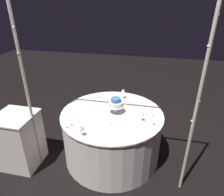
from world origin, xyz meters
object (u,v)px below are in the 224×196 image
at_px(main_table, 112,135).
at_px(side_table, 20,140).
at_px(decorative_arch, 104,65).
at_px(tiered_cake, 116,103).
at_px(cake_knife, 99,118).
at_px(wine_glass_2, 81,128).
at_px(wine_glass_1, 123,91).
at_px(wine_glass_0, 142,114).

distance_m(main_table, side_table, 1.30).
xyz_separation_m(decorative_arch, tiered_cake, (-0.05, -0.42, -0.66)).
bearing_deg(cake_knife, wine_glass_2, 77.15).
relative_size(side_table, wine_glass_2, 5.22).
bearing_deg(decorative_arch, main_table, -90.16).
height_order(wine_glass_2, cake_knife, wine_glass_2).
bearing_deg(main_table, wine_glass_2, 68.40).
xyz_separation_m(tiered_cake, wine_glass_2, (0.28, 0.60, -0.03)).
distance_m(wine_glass_1, wine_glass_2, 1.10).
distance_m(decorative_arch, wine_glass_1, 1.11).
relative_size(main_table, tiered_cake, 6.37).
xyz_separation_m(decorative_arch, main_table, (-0.00, -0.39, -1.18)).
relative_size(decorative_arch, wine_glass_1, 14.73).
bearing_deg(wine_glass_0, wine_glass_1, -60.06).
bearing_deg(decorative_arch, wine_glass_1, -94.80).
height_order(decorative_arch, tiered_cake, decorative_arch).
xyz_separation_m(main_table, side_table, (1.23, 0.43, 0.03)).
height_order(decorative_arch, wine_glass_1, decorative_arch).
height_order(wine_glass_0, wine_glass_1, wine_glass_1).
height_order(side_table, wine_glass_2, wine_glass_2).
xyz_separation_m(wine_glass_2, cake_knife, (-0.09, -0.41, -0.11)).
bearing_deg(tiered_cake, main_table, 27.40).
bearing_deg(decorative_arch, tiered_cake, -96.66).
bearing_deg(tiered_cake, decorative_arch, 83.34).
xyz_separation_m(side_table, wine_glass_2, (-1.00, 0.14, 0.46)).
relative_size(main_table, side_table, 1.78).
bearing_deg(main_table, wine_glass_0, 164.10).
distance_m(side_table, wine_glass_2, 1.11).
bearing_deg(side_table, wine_glass_0, -169.14).
height_order(wine_glass_1, cake_knife, wine_glass_1).
relative_size(decorative_arch, wine_glass_0, 16.53).
bearing_deg(decorative_arch, cake_knife, -58.24).
height_order(tiered_cake, cake_knife, tiered_cake).
relative_size(wine_glass_1, cake_knife, 0.56).
relative_size(decorative_arch, side_table, 3.03).
xyz_separation_m(decorative_arch, wine_glass_2, (0.23, 0.19, -0.70)).
bearing_deg(tiered_cake, wine_glass_2, 65.37).
height_order(side_table, tiered_cake, tiered_cake).
height_order(decorative_arch, main_table, decorative_arch).
distance_m(side_table, tiered_cake, 1.44).
xyz_separation_m(wine_glass_1, wine_glass_2, (0.30, 1.06, -0.02)).
bearing_deg(side_table, tiered_cake, -160.22).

